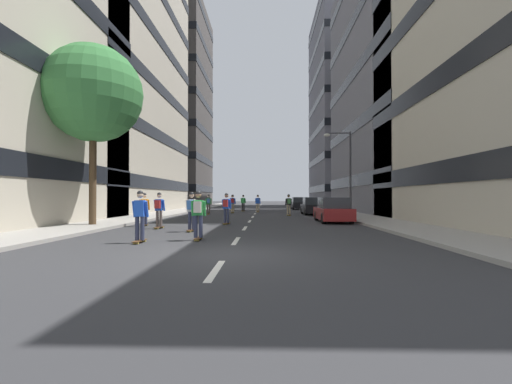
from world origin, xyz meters
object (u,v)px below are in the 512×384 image
(parked_car_far, at_px, (333,211))
(skater_6, at_px, (140,214))
(parked_car_near, at_px, (313,207))
(skater_5, at_px, (289,203))
(street_tree_near, at_px, (93,94))
(skater_7, at_px, (243,202))
(skater_4, at_px, (159,208))
(skater_11, at_px, (258,203))
(skater_9, at_px, (209,203))
(skater_8, at_px, (233,203))
(streetlamp_right, at_px, (346,164))
(skater_2, at_px, (198,212))
(skater_1, at_px, (232,202))
(skater_0, at_px, (191,209))
(skater_10, at_px, (144,207))
(skater_3, at_px, (226,206))
(parked_car_mid, at_px, (299,204))

(parked_car_far, distance_m, skater_6, 13.08)
(parked_car_near, xyz_separation_m, skater_5, (-2.25, -1.95, 0.32))
(street_tree_near, relative_size, skater_7, 5.22)
(skater_4, relative_size, skater_7, 1.00)
(skater_11, bearing_deg, skater_9, -133.30)
(skater_5, bearing_deg, skater_8, 138.39)
(street_tree_near, relative_size, skater_5, 5.22)
(streetlamp_right, bearing_deg, street_tree_near, -147.54)
(skater_4, bearing_deg, skater_2, -57.97)
(parked_car_far, height_order, skater_4, skater_4)
(parked_car_near, bearing_deg, parked_car_far, -90.00)
(skater_2, height_order, skater_6, same)
(skater_5, bearing_deg, skater_6, -109.38)
(skater_4, relative_size, skater_11, 1.00)
(skater_2, bearing_deg, skater_9, 98.27)
(skater_1, bearing_deg, skater_0, -88.48)
(parked_car_far, bearing_deg, skater_2, -125.32)
(street_tree_near, relative_size, skater_11, 5.22)
(skater_7, distance_m, skater_10, 19.77)
(skater_5, bearing_deg, skater_10, -127.96)
(skater_4, relative_size, skater_6, 1.00)
(skater_2, bearing_deg, skater_1, 93.17)
(skater_3, bearing_deg, street_tree_near, -164.23)
(skater_5, distance_m, skater_8, 6.81)
(skater_3, bearing_deg, skater_11, 84.98)
(skater_3, height_order, skater_10, same)
(street_tree_near, height_order, skater_0, street_tree_near)
(skater_3, bearing_deg, parked_car_far, 17.45)
(skater_1, bearing_deg, skater_6, -90.47)
(streetlamp_right, height_order, skater_11, streetlamp_right)
(skater_3, bearing_deg, skater_7, 90.79)
(skater_6, bearing_deg, skater_2, 23.74)
(skater_9, height_order, skater_11, same)
(parked_car_far, bearing_deg, skater_11, 109.82)
(parked_car_near, xyz_separation_m, parked_car_mid, (0.00, 13.39, 0.00))
(skater_0, height_order, skater_11, same)
(skater_2, xyz_separation_m, skater_9, (-2.69, 18.51, 0.00))
(parked_car_near, xyz_separation_m, skater_4, (-9.35, -14.06, 0.32))
(skater_10, bearing_deg, skater_0, -42.21)
(skater_0, relative_size, skater_5, 1.00)
(streetlamp_right, xyz_separation_m, skater_4, (-11.43, -10.49, -3.12))
(skater_2, xyz_separation_m, skater_10, (-4.04, 5.92, 0.00))
(skater_3, bearing_deg, skater_1, 94.74)
(skater_1, bearing_deg, skater_11, -60.34)
(parked_car_mid, bearing_deg, skater_9, -124.54)
(skater_2, bearing_deg, parked_car_near, 70.56)
(skater_2, height_order, skater_10, same)
(parked_car_near, xyz_separation_m, skater_2, (-6.55, -18.55, 0.32))
(skater_0, height_order, skater_4, same)
(skater_0, relative_size, skater_7, 1.00)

